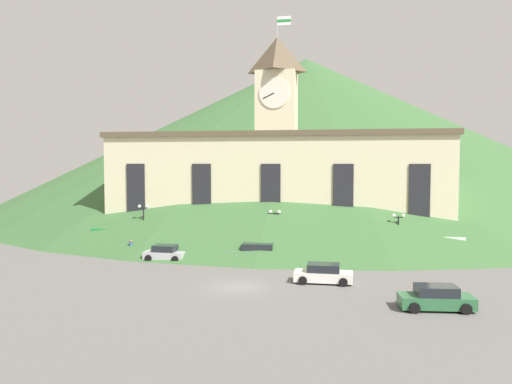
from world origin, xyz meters
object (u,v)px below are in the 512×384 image
(pedestrian, at_px, (131,247))
(street_lamp_left, at_px, (144,217))
(car_green_wagon, at_px, (436,298))
(car_silver_hatch, at_px, (165,253))
(car_white_taxi, at_px, (323,274))
(car_gray_pickup, at_px, (258,253))
(street_lamp_far_left, at_px, (275,221))
(street_lamp_center, at_px, (398,225))

(pedestrian, bearing_deg, street_lamp_left, -136.13)
(car_green_wagon, bearing_deg, car_silver_hatch, -34.09)
(street_lamp_left, xyz_separation_m, car_white_taxi, (19.88, -12.32, -2.80))
(car_gray_pickup, xyz_separation_m, pedestrian, (-12.99, 0.45, 0.09))
(car_white_taxi, distance_m, car_silver_hatch, 16.48)
(car_white_taxi, height_order, car_green_wagon, car_green_wagon)
(street_lamp_far_left, xyz_separation_m, car_silver_hatch, (-9.73, -6.03, -2.58))
(street_lamp_far_left, relative_size, car_gray_pickup, 0.82)
(car_white_taxi, distance_m, car_green_wagon, 9.41)
(car_green_wagon, xyz_separation_m, car_silver_hatch, (-22.57, 12.19, -0.03))
(street_lamp_center, distance_m, pedestrian, 26.80)
(street_lamp_left, relative_size, car_white_taxi, 1.06)
(street_lamp_far_left, bearing_deg, car_green_wagon, -54.83)
(car_white_taxi, distance_m, pedestrian, 20.97)
(pedestrian, bearing_deg, street_lamp_far_left, 145.63)
(street_lamp_left, distance_m, street_lamp_far_left, 14.38)
(car_white_taxi, xyz_separation_m, car_green_wagon, (7.34, -5.90, 0.02))
(car_gray_pickup, relative_size, car_white_taxi, 1.19)
(street_lamp_far_left, relative_size, car_white_taxi, 0.98)
(street_lamp_left, distance_m, car_green_wagon, 32.87)
(street_lamp_center, distance_m, car_silver_hatch, 23.09)
(street_lamp_center, bearing_deg, car_white_taxi, -119.28)
(car_silver_hatch, bearing_deg, street_lamp_left, -50.82)
(street_lamp_center, height_order, pedestrian, street_lamp_center)
(car_gray_pickup, relative_size, car_silver_hatch, 1.37)
(street_lamp_left, xyz_separation_m, car_gray_pickup, (13.44, -4.87, -2.68))
(street_lamp_left, relative_size, car_silver_hatch, 1.21)
(car_white_taxi, bearing_deg, car_gray_pickup, -48.59)
(car_green_wagon, xyz_separation_m, pedestrian, (-26.76, 13.80, 0.18))
(street_lamp_center, height_order, car_silver_hatch, street_lamp_center)
(street_lamp_left, xyz_separation_m, street_lamp_far_left, (14.37, 0.00, -0.22))
(street_lamp_far_left, xyz_separation_m, pedestrian, (-13.92, -4.42, -2.37))
(street_lamp_far_left, xyz_separation_m, car_green_wagon, (12.84, -18.22, -2.56))
(street_lamp_center, bearing_deg, car_gray_pickup, -159.95)
(street_lamp_center, relative_size, car_green_wagon, 0.90)
(street_lamp_center, relative_size, pedestrian, 2.58)
(street_lamp_center, xyz_separation_m, car_gray_pickup, (-13.35, -4.87, -2.35))
(street_lamp_left, height_order, car_gray_pickup, street_lamp_left)
(street_lamp_center, xyz_separation_m, pedestrian, (-26.33, -4.42, -2.26))
(street_lamp_left, height_order, car_silver_hatch, street_lamp_left)
(street_lamp_center, relative_size, car_white_taxi, 0.94)
(street_lamp_left, distance_m, street_lamp_center, 26.79)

